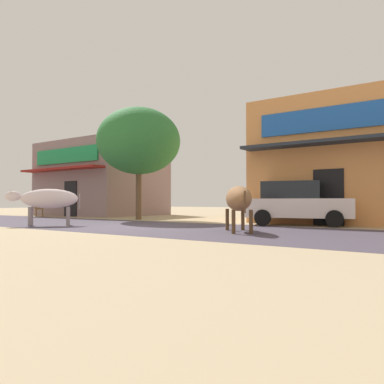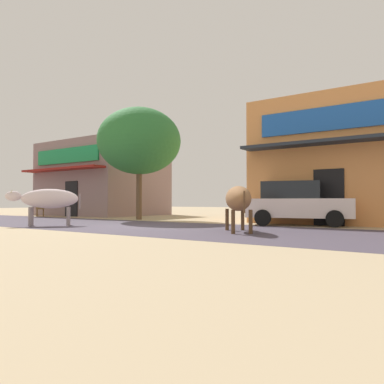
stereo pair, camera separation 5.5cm
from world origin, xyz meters
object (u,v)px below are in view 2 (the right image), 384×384
(parked_hatchback_car, at_px, (297,203))
(cow_far_dark, at_px, (238,199))
(cow_near_brown, at_px, (48,199))
(cafe_chair_near_tree, at_px, (40,208))
(roadside_tree, at_px, (139,141))

(parked_hatchback_car, height_order, cow_far_dark, parked_hatchback_car)
(cow_near_brown, bearing_deg, cow_far_dark, 11.75)
(cafe_chair_near_tree, bearing_deg, parked_hatchback_car, 2.86)
(roadside_tree, relative_size, cafe_chair_near_tree, 5.99)
(parked_hatchback_car, bearing_deg, roadside_tree, -178.34)
(cow_far_dark, relative_size, cafe_chair_near_tree, 2.53)
(cow_far_dark, height_order, cafe_chair_near_tree, cow_far_dark)
(parked_hatchback_car, height_order, cow_near_brown, parked_hatchback_car)
(roadside_tree, xyz_separation_m, cafe_chair_near_tree, (-7.36, -0.53, -3.35))
(cow_near_brown, bearing_deg, parked_hatchback_car, 36.17)
(cow_far_dark, xyz_separation_m, cafe_chair_near_tree, (-14.76, 3.26, -0.45))
(cow_near_brown, relative_size, cafe_chair_near_tree, 2.38)
(parked_hatchback_car, xyz_separation_m, cow_near_brown, (-7.52, -5.50, 0.14))
(roadside_tree, relative_size, cow_far_dark, 2.37)
(parked_hatchback_car, distance_m, cow_near_brown, 9.32)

